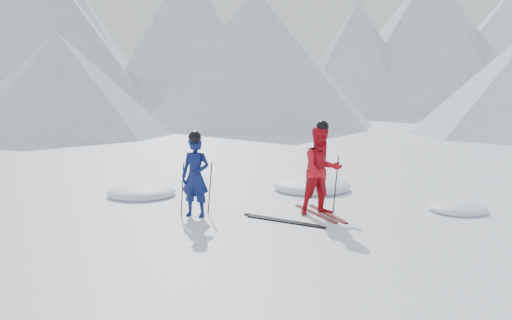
{
  "coord_description": "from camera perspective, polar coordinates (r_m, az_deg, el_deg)",
  "views": [
    {
      "loc": [
        -1.26,
        -10.47,
        2.57
      ],
      "look_at": [
        -2.09,
        0.5,
        1.1
      ],
      "focal_mm": 38.0,
      "sensor_mm": 36.0,
      "label": 1
    }
  ],
  "objects": [
    {
      "name": "mountain_range",
      "position": [
        46.5,
        13.22,
        12.54
      ],
      "size": [
        106.15,
        62.94,
        15.53
      ],
      "color": "#B2BCD1",
      "rests_on": "ground"
    },
    {
      "name": "snow_lumps",
      "position": [
        13.22,
        1.91,
        -3.6
      ],
      "size": [
        8.5,
        3.77,
        0.43
      ],
      "color": "white",
      "rests_on": "ground"
    },
    {
      "name": "ski_loose_a",
      "position": [
        10.63,
        2.59,
        -6.31
      ],
      "size": [
        1.51,
        0.94,
        0.03
      ],
      "primitive_type": "cube",
      "rotation": [
        0.0,
        0.0,
        1.04
      ],
      "color": "black",
      "rests_on": "ground"
    },
    {
      "name": "skier_blue",
      "position": [
        10.87,
        -6.4,
        -1.77
      ],
      "size": [
        0.67,
        0.53,
        1.62
      ],
      "primitive_type": "imported",
      "rotation": [
        0.0,
        0.0,
        -0.27
      ],
      "color": "#0D1750",
      "rests_on": "ground"
    },
    {
      "name": "skier_red",
      "position": [
        11.06,
        6.94,
        -1.1
      ],
      "size": [
        1.09,
        0.99,
        1.81
      ],
      "primitive_type": "imported",
      "rotation": [
        0.0,
        0.0,
        0.42
      ],
      "color": "red",
      "rests_on": "ground"
    },
    {
      "name": "pole_blue_right",
      "position": [
        11.12,
        -4.87,
        -2.95
      ],
      "size": [
        0.11,
        0.07,
        1.08
      ],
      "primitive_type": "cylinder",
      "rotation": [
        -0.04,
        0.08,
        0.0
      ],
      "color": "black",
      "rests_on": "ground"
    },
    {
      "name": "ground",
      "position": [
        10.86,
        10.92,
        -6.22
      ],
      "size": [
        160.0,
        160.0,
        0.0
      ],
      "primitive_type": "plane",
      "color": "white",
      "rests_on": "ground"
    },
    {
      "name": "ski_loose_b",
      "position": [
        10.48,
        3.12,
        -6.51
      ],
      "size": [
        1.54,
        0.89,
        0.03
      ],
      "primitive_type": "cube",
      "rotation": [
        0.0,
        0.0,
        1.08
      ],
      "color": "black",
      "rests_on": "ground"
    },
    {
      "name": "ski_worn_left",
      "position": [
        11.22,
        6.25,
        -5.6
      ],
      "size": [
        0.83,
        1.57,
        0.03
      ],
      "primitive_type": "cube",
      "rotation": [
        0.0,
        0.0,
        0.46
      ],
      "color": "black",
      "rests_on": "ground"
    },
    {
      "name": "pole_blue_left",
      "position": [
        11.12,
        -7.75,
        -2.99
      ],
      "size": [
        0.11,
        0.08,
        1.08
      ],
      "primitive_type": "cylinder",
      "rotation": [
        0.05,
        0.08,
        0.0
      ],
      "color": "black",
      "rests_on": "ground"
    },
    {
      "name": "pole_red_left",
      "position": [
        11.34,
        5.34,
        -2.41
      ],
      "size": [
        0.12,
        0.1,
        1.21
      ],
      "primitive_type": "cylinder",
      "rotation": [
        0.06,
        0.08,
        0.0
      ],
      "color": "black",
      "rests_on": "ground"
    },
    {
      "name": "ski_worn_right",
      "position": [
        11.23,
        7.48,
        -5.61
      ],
      "size": [
        0.72,
        1.61,
        0.03
      ],
      "primitive_type": "cube",
      "rotation": [
        0.0,
        0.0,
        0.39
      ],
      "color": "black",
      "rests_on": "ground"
    },
    {
      "name": "pole_red_right",
      "position": [
        11.27,
        8.4,
        -2.52
      ],
      "size": [
        0.12,
        0.09,
        1.21
      ],
      "primitive_type": "cylinder",
      "rotation": [
        -0.05,
        0.08,
        0.0
      ],
      "color": "black",
      "rests_on": "ground"
    }
  ]
}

